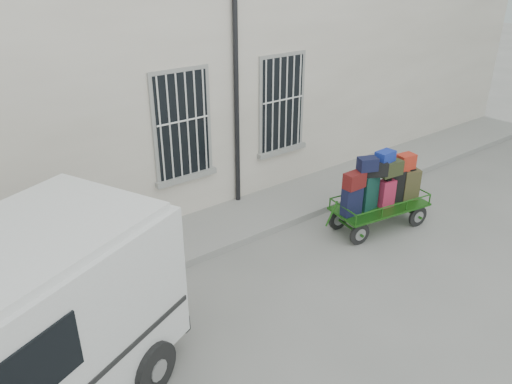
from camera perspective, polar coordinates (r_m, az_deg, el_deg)
name	(u,v)px	position (r m, az deg, el deg)	size (l,w,h in m)	color
ground	(288,275)	(9.55, 3.63, -9.42)	(80.00, 80.00, 0.00)	slate
building	(142,67)	(12.71, -12.86, 13.77)	(24.00, 5.15, 6.00)	#BDB3A1
sidewalk	(222,226)	(10.99, -3.88, -3.87)	(24.00, 1.70, 0.15)	gray
luggage_cart	(381,189)	(10.95, 14.14, 0.29)	(2.53, 1.28, 1.79)	black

